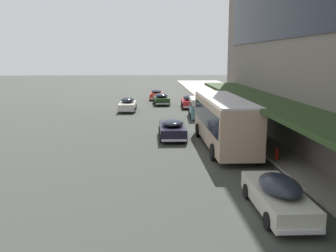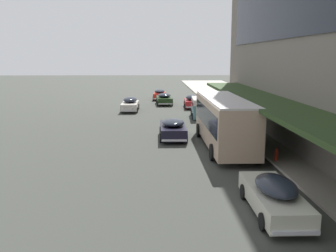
% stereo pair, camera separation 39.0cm
% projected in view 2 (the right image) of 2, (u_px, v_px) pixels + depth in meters
% --- Properties ---
extents(transit_bus_kerbside_front, '(2.79, 10.35, 3.34)m').
position_uv_depth(transit_bus_kerbside_front, '(224.00, 119.00, 24.86)').
color(transit_bus_kerbside_front, tan).
rests_on(transit_bus_kerbside_front, ground).
extents(sedan_oncoming_rear, '(1.82, 5.00, 1.50)m').
position_uv_depth(sedan_oncoming_rear, '(274.00, 195.00, 14.47)').
color(sedan_oncoming_rear, beige).
rests_on(sedan_oncoming_rear, ground).
extents(sedan_lead_near, '(1.92, 4.92, 1.55)m').
position_uv_depth(sedan_lead_near, '(130.00, 104.00, 41.98)').
color(sedan_lead_near, beige).
rests_on(sedan_lead_near, ground).
extents(sedan_trailing_near, '(2.10, 4.41, 1.47)m').
position_uv_depth(sedan_trailing_near, '(164.00, 99.00, 47.33)').
color(sedan_trailing_near, '#1D3516').
rests_on(sedan_trailing_near, ground).
extents(sedan_trailing_mid, '(2.00, 4.66, 1.51)m').
position_uv_depth(sedan_trailing_mid, '(173.00, 129.00, 27.73)').
color(sedan_trailing_mid, black).
rests_on(sedan_trailing_mid, ground).
extents(sedan_far_back, '(1.98, 4.82, 1.45)m').
position_uv_depth(sedan_far_back, '(160.00, 94.00, 53.13)').
color(sedan_far_back, red).
rests_on(sedan_far_back, ground).
extents(sedan_second_mid, '(2.05, 4.59, 1.56)m').
position_uv_depth(sedan_second_mid, '(192.00, 101.00, 44.46)').
color(sedan_second_mid, '#A91D20').
rests_on(sedan_second_mid, ground).
extents(vw_van, '(2.06, 4.63, 1.96)m').
position_uv_depth(vw_van, '(201.00, 106.00, 37.46)').
color(vw_van, teal).
rests_on(vw_van, ground).
extents(fire_hydrant, '(0.20, 0.40, 0.70)m').
position_uv_depth(fire_hydrant, '(276.00, 154.00, 21.46)').
color(fire_hydrant, red).
rests_on(fire_hydrant, sidewalk_kerb).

